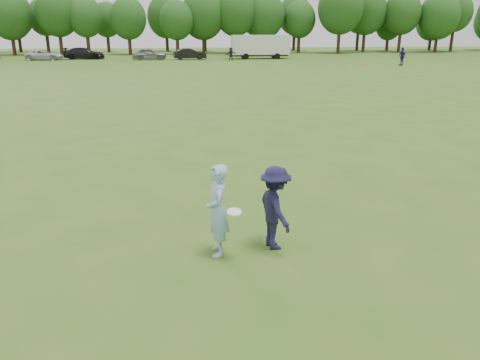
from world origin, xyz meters
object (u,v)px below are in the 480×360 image
(car_e, at_px, (149,54))
(cargo_trailer, at_px, (260,46))
(player_far_b, at_px, (402,56))
(defender, at_px, (275,208))
(car_d, at_px, (84,53))
(field_cone, at_px, (367,64))
(thrower, at_px, (218,210))
(player_far_d, at_px, (231,54))
(car_f, at_px, (190,54))
(car_c, at_px, (44,55))

(car_e, distance_m, cargo_trailer, 15.34)
(player_far_b, bearing_deg, defender, -40.55)
(car_d, height_order, cargo_trailer, cargo_trailer)
(car_e, distance_m, field_cone, 28.72)
(thrower, distance_m, player_far_d, 56.18)
(player_far_b, distance_m, car_e, 32.51)
(thrower, height_order, player_far_b, player_far_b)
(car_f, xyz_separation_m, cargo_trailer, (9.85, 0.41, 1.04))
(thrower, bearing_deg, car_f, 177.95)
(player_far_d, xyz_separation_m, cargo_trailer, (4.45, 3.14, 0.93))
(field_cone, bearing_deg, car_c, 159.88)
(player_far_b, xyz_separation_m, car_c, (-43.36, 15.14, -0.34))
(thrower, height_order, car_d, thrower)
(defender, height_order, car_c, defender)
(player_far_b, relative_size, car_c, 0.42)
(field_cone, bearing_deg, player_far_d, 144.22)
(player_far_b, height_order, car_d, player_far_b)
(field_cone, distance_m, cargo_trailer, 17.13)
(player_far_d, xyz_separation_m, car_e, (-10.85, 2.69, -0.07))
(defender, bearing_deg, car_e, -6.54)
(player_far_d, xyz_separation_m, field_cone, (14.63, -10.55, -0.70))
(car_c, bearing_deg, thrower, -162.26)
(car_d, height_order, field_cone, car_d)
(car_d, relative_size, car_f, 1.21)
(thrower, distance_m, car_e, 58.66)
(car_d, bearing_deg, defender, -165.61)
(defender, bearing_deg, cargo_trailer, -21.40)
(car_e, distance_m, car_f, 5.45)
(defender, xyz_separation_m, cargo_trailer, (9.78, 58.81, 0.96))
(car_d, relative_size, car_e, 1.19)
(thrower, bearing_deg, car_c, -163.91)
(defender, relative_size, player_far_d, 0.96)
(thrower, bearing_deg, car_d, -168.62)
(car_f, height_order, cargo_trailer, cargo_trailer)
(player_far_d, distance_m, car_e, 11.18)
(player_far_d, height_order, car_c, player_far_d)
(car_c, distance_m, car_e, 14.04)
(player_far_d, height_order, car_e, player_far_d)
(player_far_d, distance_m, field_cone, 18.05)
(car_f, bearing_deg, cargo_trailer, -92.78)
(player_far_b, xyz_separation_m, cargo_trailer, (-14.07, 14.36, 0.76))
(car_c, distance_m, car_f, 19.48)
(player_far_b, height_order, car_e, player_far_b)
(player_far_b, height_order, player_far_d, player_far_b)
(player_far_b, relative_size, car_d, 0.37)
(defender, relative_size, car_d, 0.30)
(car_c, relative_size, cargo_trailer, 0.54)
(player_far_d, relative_size, car_f, 0.38)
(car_e, bearing_deg, thrower, -178.88)
(defender, distance_m, car_e, 58.62)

